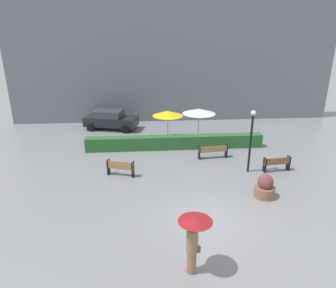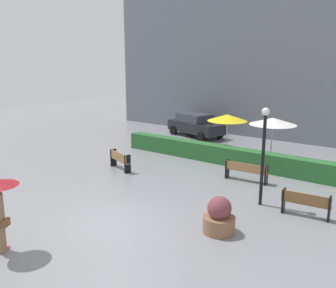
# 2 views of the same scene
# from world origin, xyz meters

# --- Properties ---
(ground_plane) EXTENTS (60.00, 60.00, 0.00)m
(ground_plane) POSITION_xyz_m (0.00, 0.00, 0.00)
(ground_plane) COLOR gray
(bench_back_row) EXTENTS (1.92, 0.54, 0.83)m
(bench_back_row) POSITION_xyz_m (1.54, 6.53, 0.50)
(bench_back_row) COLOR #9E7242
(bench_back_row) RESTS_ON ground
(bench_far_right) EXTENTS (1.62, 0.50, 0.85)m
(bench_far_right) POSITION_xyz_m (4.75, 4.32, 0.51)
(bench_far_right) COLOR brown
(bench_far_right) RESTS_ON ground
(bench_far_left) EXTENTS (1.56, 0.76, 0.87)m
(bench_far_left) POSITION_xyz_m (-4.11, 4.45, 0.52)
(bench_far_left) COLOR #9E7242
(bench_far_left) RESTS_ON ground
(planter_pot) EXTENTS (0.99, 0.99, 1.16)m
(planter_pot) POSITION_xyz_m (2.96, 1.57, 0.49)
(planter_pot) COLOR brown
(planter_pot) RESTS_ON ground
(lamp_post) EXTENTS (0.28, 0.28, 3.58)m
(lamp_post) POSITION_xyz_m (3.11, 4.41, 2.22)
(lamp_post) COLOR black
(lamp_post) RESTS_ON ground
(patio_umbrella_yellow) EXTENTS (2.13, 2.13, 2.36)m
(patio_umbrella_yellow) POSITION_xyz_m (-1.07, 9.59, 2.18)
(patio_umbrella_yellow) COLOR silver
(patio_umbrella_yellow) RESTS_ON ground
(patio_umbrella_white) EXTENTS (2.39, 2.39, 2.32)m
(patio_umbrella_white) POSITION_xyz_m (1.23, 10.17, 2.15)
(patio_umbrella_white) COLOR silver
(patio_umbrella_white) RESTS_ON ground
(hedge_strip) EXTENTS (11.99, 0.70, 0.91)m
(hedge_strip) POSITION_xyz_m (-0.67, 8.40, 0.45)
(hedge_strip) COLOR #28602D
(hedge_strip) RESTS_ON ground
(building_facade) EXTENTS (28.00, 1.20, 11.68)m
(building_facade) POSITION_xyz_m (0.00, 16.00, 5.84)
(building_facade) COLOR slate
(building_facade) RESTS_ON ground
(parked_car) EXTENTS (4.51, 2.80, 1.57)m
(parked_car) POSITION_xyz_m (-5.45, 13.34, 0.82)
(parked_car) COLOR black
(parked_car) RESTS_ON ground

